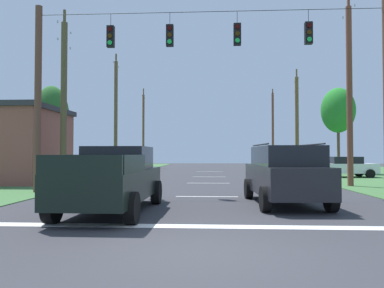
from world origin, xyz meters
name	(u,v)px	position (x,y,z in m)	size (l,w,h in m)	color
ground_plane	(201,251)	(0.00, 0.00, 0.00)	(120.00, 120.00, 0.00)	#333338
stop_bar_stripe	(204,226)	(0.00, 2.19, 0.00)	(12.63, 0.45, 0.01)	white
lane_dash_0	(207,197)	(0.00, 8.19, 0.00)	(0.15, 2.50, 0.01)	white
lane_dash_1	(208,183)	(0.00, 14.91, 0.00)	(0.15, 2.50, 0.01)	white
lane_dash_2	(209,177)	(0.00, 20.76, 0.00)	(0.15, 2.50, 0.01)	white
lane_dash_3	(209,172)	(0.00, 28.67, 0.00)	(0.15, 2.50, 0.01)	white
overhead_signal_span	(208,86)	(0.02, 9.25, 4.67)	(15.47, 0.31, 8.37)	brown
pickup_truck	(114,179)	(-2.73, 4.27, 0.97)	(2.33, 5.42, 1.95)	black
suv_black	(285,173)	(2.67, 6.04, 1.06)	(2.40, 4.89, 2.05)	black
distant_car_crossing_white	(345,167)	(9.92, 20.59, 0.79)	(4.36, 2.14, 1.52)	silver
distant_car_oncoming	(109,164)	(-9.24, 26.49, 0.79)	(2.08, 4.33, 1.52)	maroon
utility_pole_mid_right	(349,93)	(7.54, 13.17, 4.96)	(0.30, 1.74, 10.26)	brown
utility_pole_far_right	(297,122)	(7.86, 26.38, 4.56)	(0.32, 1.87, 9.36)	brown
utility_pole_near_left	(273,129)	(7.79, 38.72, 4.80)	(0.28, 1.58, 9.81)	brown
utility_pole_far_left	(64,99)	(-7.93, 12.98, 4.72)	(0.34, 1.86, 9.71)	brown
utility_pole_distant_right	(116,116)	(-8.19, 24.79, 5.09)	(0.31, 1.80, 10.55)	brown
utility_pole_distant_left	(143,129)	(-8.17, 37.56, 4.73)	(0.27, 1.94, 9.79)	brown
tree_roadside_far_right	(52,117)	(-11.90, 20.26, 4.53)	(2.55, 2.55, 6.89)	brown
tree_roadside_left	(338,111)	(11.34, 25.95, 5.54)	(2.91, 2.91, 7.55)	brown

